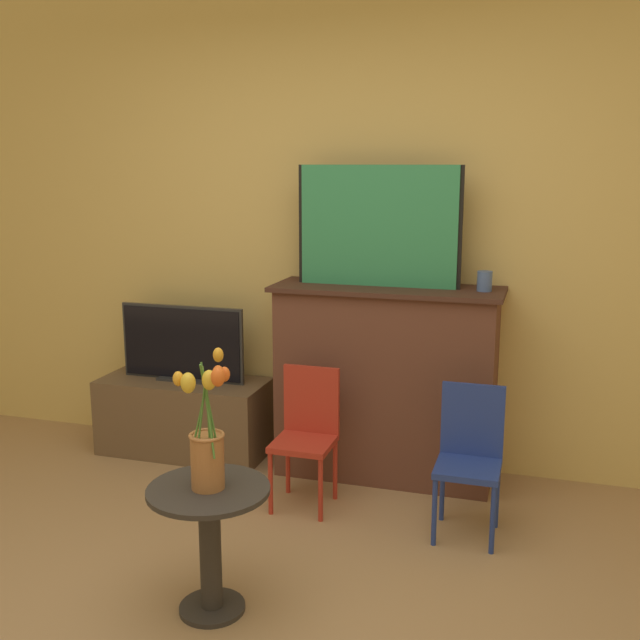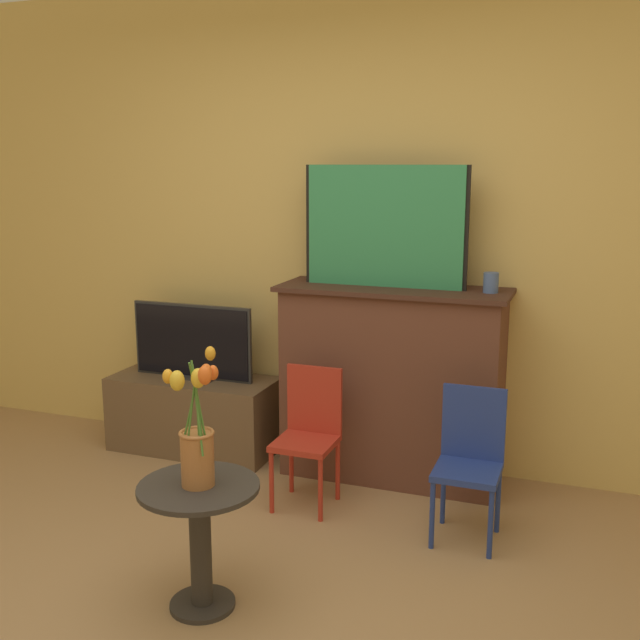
# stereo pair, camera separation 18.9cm
# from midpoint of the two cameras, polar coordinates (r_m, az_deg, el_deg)

# --- Properties ---
(wall_back) EXTENTS (8.00, 0.06, 2.70)m
(wall_back) POSITION_cam_midpoint_polar(r_m,az_deg,el_deg) (4.24, 1.50, 6.98)
(wall_back) COLOR #E0BC66
(wall_back) RESTS_ON ground
(fireplace_mantel) EXTENTS (1.23, 0.44, 1.07)m
(fireplace_mantel) POSITION_cam_midpoint_polar(r_m,az_deg,el_deg) (4.11, 3.74, -4.60)
(fireplace_mantel) COLOR brown
(fireplace_mantel) RESTS_ON ground
(painting) EXTENTS (0.88, 0.03, 0.64)m
(painting) POSITION_cam_midpoint_polar(r_m,az_deg,el_deg) (3.98, 3.09, 7.15)
(painting) COLOR black
(painting) RESTS_ON fireplace_mantel
(mantel_candle) EXTENTS (0.08, 0.08, 0.10)m
(mantel_candle) POSITION_cam_midpoint_polar(r_m,az_deg,el_deg) (3.91, 11.08, 2.91)
(mantel_candle) COLOR #4C6699
(mantel_candle) RESTS_ON fireplace_mantel
(tv_stand) EXTENTS (1.00, 0.42, 0.45)m
(tv_stand) POSITION_cam_midpoint_polar(r_m,az_deg,el_deg) (4.61, -11.46, -7.20)
(tv_stand) COLOR brown
(tv_stand) RESTS_ON ground
(tv_monitor) EXTENTS (0.77, 0.12, 0.45)m
(tv_monitor) POSITION_cam_midpoint_polar(r_m,az_deg,el_deg) (4.49, -11.65, -1.84)
(tv_monitor) COLOR #2D2D2D
(tv_monitor) RESTS_ON tv_stand
(chair_red) EXTENTS (0.29, 0.29, 0.70)m
(chair_red) POSITION_cam_midpoint_polar(r_m,az_deg,el_deg) (3.82, -2.44, -8.29)
(chair_red) COLOR #B22D1E
(chair_red) RESTS_ON ground
(chair_blue) EXTENTS (0.29, 0.29, 0.70)m
(chair_blue) POSITION_cam_midpoint_polar(r_m,az_deg,el_deg) (3.58, 9.84, -9.89)
(chair_blue) COLOR navy
(chair_blue) RESTS_ON ground
(side_table) EXTENTS (0.47, 0.47, 0.51)m
(side_table) POSITION_cam_midpoint_polar(r_m,az_deg,el_deg) (3.01, -10.26, -15.57)
(side_table) COLOR #332D28
(side_table) RESTS_ON ground
(vase_tulips) EXTENTS (0.22, 0.29, 0.51)m
(vase_tulips) POSITION_cam_midpoint_polar(r_m,az_deg,el_deg) (2.85, -10.51, -9.10)
(vase_tulips) COLOR #AD6B38
(vase_tulips) RESTS_ON side_table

